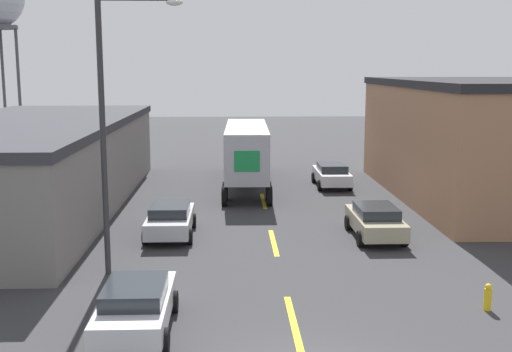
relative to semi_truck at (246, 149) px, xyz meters
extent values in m
cube|color=yellow|center=(0.79, -21.16, -2.28)|extent=(0.20, 3.96, 0.01)
cube|color=yellow|center=(0.79, -12.83, -2.28)|extent=(0.20, 3.96, 0.01)
cube|color=yellow|center=(0.79, -4.51, -2.28)|extent=(0.20, 3.96, 0.01)
cube|color=slate|center=(-11.25, -5.61, -0.24)|extent=(9.21, 24.95, 4.09)
cube|color=#333338|center=(-11.25, -5.61, 2.01)|extent=(9.41, 25.15, 0.40)
cube|color=#9E7051|center=(13.53, -4.01, 0.76)|extent=(10.60, 18.18, 6.08)
cube|color=#232326|center=(13.53, -4.01, 4.00)|extent=(10.80, 18.38, 0.40)
cube|color=navy|center=(0.11, 5.30, -0.41)|extent=(2.29, 2.92, 2.71)
cube|color=#A8A8B2|center=(-0.03, -1.47, 0.18)|extent=(2.56, 10.11, 2.65)
cube|color=#198442|center=(-0.14, -6.51, 0.18)|extent=(1.29, 0.06, 1.06)
cylinder|color=black|center=(1.29, 5.63, -1.76)|extent=(0.30, 1.04, 1.03)
cylinder|color=black|center=(-1.05, 5.68, -1.76)|extent=(0.30, 1.04, 1.03)
cylinder|color=black|center=(1.27, 4.48, -1.76)|extent=(0.30, 1.04, 1.03)
cylinder|color=black|center=(-1.08, 4.53, -1.76)|extent=(0.30, 1.04, 1.03)
cylinder|color=black|center=(1.08, -4.32, -1.76)|extent=(0.30, 1.04, 1.03)
cylinder|color=black|center=(-1.26, -4.27, -1.76)|extent=(0.30, 1.04, 1.03)
cylinder|color=black|center=(1.05, -5.72, -1.76)|extent=(0.30, 1.04, 1.03)
cylinder|color=black|center=(-1.29, -5.67, -1.76)|extent=(0.30, 1.04, 1.03)
cube|color=tan|center=(5.13, -12.21, -1.63)|extent=(1.80, 4.39, 0.66)
cube|color=#23282D|center=(5.13, -12.34, -1.09)|extent=(1.58, 2.28, 0.42)
cylinder|color=black|center=(6.03, -10.85, -1.96)|extent=(0.22, 0.65, 0.65)
cylinder|color=black|center=(4.23, -10.85, -1.96)|extent=(0.22, 0.65, 0.65)
cylinder|color=black|center=(6.03, -13.57, -1.96)|extent=(0.22, 0.65, 0.65)
cylinder|color=black|center=(4.23, -13.57, -1.96)|extent=(0.22, 0.65, 0.65)
cube|color=#B2B2B7|center=(-3.55, -11.59, -1.63)|extent=(1.80, 4.39, 0.66)
cube|color=#23282D|center=(-3.55, -11.72, -1.09)|extent=(1.58, 2.28, 0.42)
cylinder|color=black|center=(-2.65, -10.23, -1.96)|extent=(0.22, 0.65, 0.65)
cylinder|color=black|center=(-4.45, -10.23, -1.96)|extent=(0.22, 0.65, 0.65)
cylinder|color=black|center=(-2.65, -12.95, -1.96)|extent=(0.22, 0.65, 0.65)
cylinder|color=black|center=(-4.45, -12.95, -1.96)|extent=(0.22, 0.65, 0.65)
cube|color=silver|center=(-3.55, -21.66, -1.63)|extent=(1.80, 4.39, 0.66)
cube|color=#23282D|center=(-3.55, -21.79, -1.09)|extent=(1.58, 2.28, 0.42)
cylinder|color=black|center=(-2.65, -20.30, -1.96)|extent=(0.22, 0.65, 0.65)
cylinder|color=black|center=(-4.45, -20.30, -1.96)|extent=(0.22, 0.65, 0.65)
cylinder|color=black|center=(-2.65, -23.02, -1.96)|extent=(0.22, 0.65, 0.65)
cylinder|color=black|center=(-4.45, -23.02, -1.96)|extent=(0.22, 0.65, 0.65)
cube|color=silver|center=(5.13, -0.38, -1.63)|extent=(1.80, 4.39, 0.66)
cube|color=#23282D|center=(5.13, -0.52, -1.09)|extent=(1.58, 2.28, 0.42)
cylinder|color=black|center=(6.03, 0.98, -1.96)|extent=(0.22, 0.65, 0.65)
cylinder|color=black|center=(4.23, 0.98, -1.96)|extent=(0.22, 0.65, 0.65)
cylinder|color=black|center=(6.03, -1.74, -1.96)|extent=(0.22, 0.65, 0.65)
cylinder|color=black|center=(4.23, -1.74, -1.96)|extent=(0.22, 0.65, 0.65)
cylinder|color=#47474C|center=(-20.72, 23.00, 3.21)|extent=(0.28, 0.28, 10.98)
cylinder|color=#47474C|center=(-22.88, 25.16, 3.21)|extent=(0.28, 0.28, 10.98)
cylinder|color=#2D2D30|center=(-5.26, -16.60, 2.45)|extent=(0.20, 0.20, 9.47)
ellipsoid|color=silver|center=(-2.76, -16.60, 6.94)|extent=(0.56, 0.32, 0.22)
cylinder|color=gold|center=(6.63, -20.52, -1.95)|extent=(0.22, 0.22, 0.66)
sphere|color=gold|center=(6.63, -20.52, -1.56)|extent=(0.20, 0.20, 0.20)
camera|label=1|loc=(-0.95, -38.32, 4.84)|focal=45.00mm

